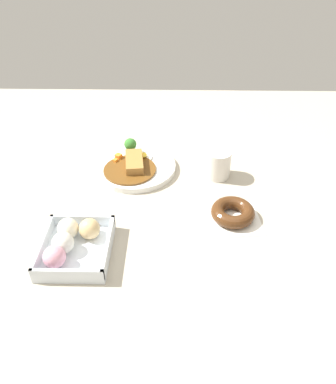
% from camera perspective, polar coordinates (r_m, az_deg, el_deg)
% --- Properties ---
extents(ground_plane, '(1.60, 1.60, 0.00)m').
position_cam_1_polar(ground_plane, '(1.06, -2.46, -1.73)').
color(ground_plane, '#B2A893').
extents(curry_plate, '(0.25, 0.25, 0.07)m').
position_cam_1_polar(curry_plate, '(1.18, -5.14, 4.01)').
color(curry_plate, white).
rests_on(curry_plate, ground_plane).
extents(donut_box, '(0.18, 0.16, 0.06)m').
position_cam_1_polar(donut_box, '(0.93, -14.27, -7.65)').
color(donut_box, silver).
rests_on(donut_box, ground_plane).
extents(chocolate_ring_donut, '(0.16, 0.16, 0.04)m').
position_cam_1_polar(chocolate_ring_donut, '(1.01, 9.80, -3.10)').
color(chocolate_ring_donut, white).
rests_on(chocolate_ring_donut, ground_plane).
extents(coffee_mug, '(0.08, 0.08, 0.09)m').
position_cam_1_polar(coffee_mug, '(1.15, 7.58, 4.23)').
color(coffee_mug, silver).
rests_on(coffee_mug, ground_plane).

